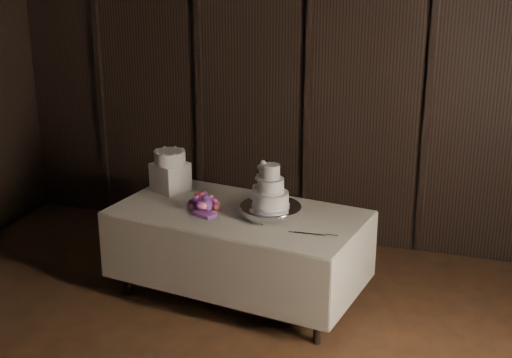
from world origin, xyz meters
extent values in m
cube|color=black|center=(0.00, 3.52, 1.50)|extent=(6.04, 0.04, 3.04)
cube|color=beige|center=(-0.22, 2.10, 0.76)|extent=(2.11, 1.32, 0.01)
cube|color=white|center=(-0.22, 2.10, 0.35)|extent=(1.94, 1.18, 0.71)
cylinder|color=silver|center=(0.06, 2.07, 0.81)|extent=(0.53, 0.53, 0.09)
cylinder|color=white|center=(0.06, 2.07, 0.91)|extent=(0.28, 0.28, 0.11)
cylinder|color=white|center=(0.06, 2.07, 1.02)|extent=(0.21, 0.21, 0.11)
cylinder|color=white|center=(0.06, 2.07, 1.13)|extent=(0.14, 0.14, 0.11)
cube|color=white|center=(-0.93, 2.39, 0.89)|extent=(0.35, 0.35, 0.25)
cylinder|color=white|center=(-0.93, 2.39, 1.06)|extent=(0.36, 0.36, 0.11)
cube|color=silver|center=(0.42, 1.81, 0.77)|extent=(0.37, 0.04, 0.01)
camera|label=1|loc=(1.55, -2.91, 2.83)|focal=50.00mm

